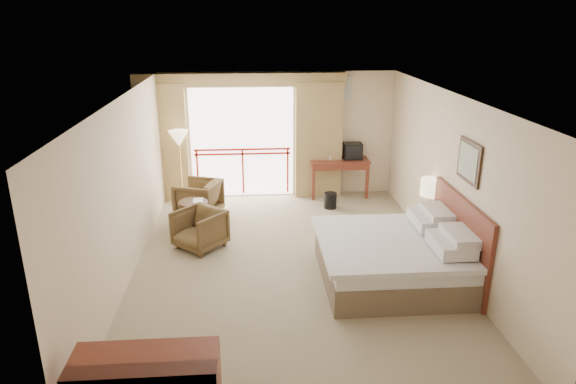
{
  "coord_description": "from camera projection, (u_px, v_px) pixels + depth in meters",
  "views": [
    {
      "loc": [
        -0.63,
        -7.41,
        3.83
      ],
      "look_at": [
        -0.04,
        0.4,
        1.11
      ],
      "focal_mm": 32.0,
      "sensor_mm": 36.0,
      "label": 1
    }
  ],
  "objects": [
    {
      "name": "floor",
      "position": [
        292.0,
        265.0,
        8.28
      ],
      "size": [
        7.0,
        7.0,
        0.0
      ],
      "primitive_type": "plane",
      "color": "gray",
      "rests_on": "ground"
    },
    {
      "name": "ceiling",
      "position": [
        293.0,
        97.0,
        7.4
      ],
      "size": [
        7.0,
        7.0,
        0.0
      ],
      "primitive_type": "plane",
      "rotation": [
        3.14,
        0.0,
        0.0
      ],
      "color": "white",
      "rests_on": "wall_back"
    },
    {
      "name": "wall_back",
      "position": [
        279.0,
        135.0,
        11.13
      ],
      "size": [
        5.0,
        0.0,
        5.0
      ],
      "primitive_type": "plane",
      "rotation": [
        1.57,
        0.0,
        0.0
      ],
      "color": "beige",
      "rests_on": "ground"
    },
    {
      "name": "wall_front",
      "position": [
        325.0,
        310.0,
        4.54
      ],
      "size": [
        5.0,
        0.0,
        5.0
      ],
      "primitive_type": "plane",
      "rotation": [
        -1.57,
        0.0,
        0.0
      ],
      "color": "beige",
      "rests_on": "ground"
    },
    {
      "name": "wall_left",
      "position": [
        126.0,
        190.0,
        7.66
      ],
      "size": [
        0.0,
        7.0,
        7.0
      ],
      "primitive_type": "plane",
      "rotation": [
        1.57,
        0.0,
        1.57
      ],
      "color": "beige",
      "rests_on": "ground"
    },
    {
      "name": "wall_right",
      "position": [
        451.0,
        182.0,
        8.02
      ],
      "size": [
        0.0,
        7.0,
        7.0
      ],
      "primitive_type": "plane",
      "rotation": [
        1.57,
        0.0,
        -1.57
      ],
      "color": "beige",
      "rests_on": "ground"
    },
    {
      "name": "balcony_door",
      "position": [
        242.0,
        143.0,
        11.11
      ],
      "size": [
        2.4,
        0.0,
        2.4
      ],
      "primitive_type": "plane",
      "rotation": [
        1.57,
        0.0,
        0.0
      ],
      "color": "white",
      "rests_on": "wall_back"
    },
    {
      "name": "balcony_railing",
      "position": [
        243.0,
        160.0,
        11.22
      ],
      "size": [
        2.09,
        0.03,
        1.02
      ],
      "color": "#B01A0F",
      "rests_on": "wall_back"
    },
    {
      "name": "curtain_left",
      "position": [
        164.0,
        143.0,
        10.85
      ],
      "size": [
        1.0,
        0.26,
        2.5
      ],
      "primitive_type": "cube",
      "color": "olive",
      "rests_on": "wall_back"
    },
    {
      "name": "curtain_right",
      "position": [
        318.0,
        140.0,
        11.09
      ],
      "size": [
        1.0,
        0.26,
        2.5
      ],
      "primitive_type": "cube",
      "color": "olive",
      "rests_on": "wall_back"
    },
    {
      "name": "valance",
      "position": [
        240.0,
        80.0,
        10.57
      ],
      "size": [
        4.4,
        0.22,
        0.28
      ],
      "primitive_type": "cube",
      "color": "olive",
      "rests_on": "wall_back"
    },
    {
      "name": "hvac_vent",
      "position": [
        340.0,
        88.0,
        10.87
      ],
      "size": [
        0.5,
        0.04,
        0.5
      ],
      "primitive_type": "cube",
      "color": "silver",
      "rests_on": "wall_back"
    },
    {
      "name": "bed",
      "position": [
        395.0,
        257.0,
        7.7
      ],
      "size": [
        2.13,
        2.06,
        0.97
      ],
      "color": "brown",
      "rests_on": "floor"
    },
    {
      "name": "headboard",
      "position": [
        459.0,
        239.0,
        7.68
      ],
      "size": [
        0.06,
        2.1,
        1.3
      ],
      "primitive_type": "cube",
      "color": "#5E2319",
      "rests_on": "wall_right"
    },
    {
      "name": "framed_art",
      "position": [
        469.0,
        162.0,
        7.29
      ],
      "size": [
        0.04,
        0.72,
        0.6
      ],
      "color": "black",
      "rests_on": "wall_right"
    },
    {
      "name": "nightstand",
      "position": [
        428.0,
        230.0,
        8.94
      ],
      "size": [
        0.4,
        0.47,
        0.54
      ],
      "primitive_type": "cube",
      "rotation": [
        0.0,
        0.0,
        -0.05
      ],
      "color": "#5E2319",
      "rests_on": "floor"
    },
    {
      "name": "table_lamp",
      "position": [
        431.0,
        188.0,
        8.73
      ],
      "size": [
        0.36,
        0.36,
        0.64
      ],
      "rotation": [
        0.0,
        0.0,
        0.08
      ],
      "color": "tan",
      "rests_on": "nightstand"
    },
    {
      "name": "phone",
      "position": [
        430.0,
        217.0,
        8.69
      ],
      "size": [
        0.23,
        0.2,
        0.09
      ],
      "primitive_type": "cube",
      "rotation": [
        0.0,
        0.0,
        -0.27
      ],
      "color": "black",
      "rests_on": "nightstand"
    },
    {
      "name": "desk",
      "position": [
        338.0,
        166.0,
        11.32
      ],
      "size": [
        1.28,
        0.62,
        0.84
      ],
      "rotation": [
        0.0,
        0.0,
        0.06
      ],
      "color": "#5E2319",
      "rests_on": "floor"
    },
    {
      "name": "tv",
      "position": [
        353.0,
        151.0,
        11.16
      ],
      "size": [
        0.39,
        0.31,
        0.35
      ],
      "rotation": [
        0.0,
        0.0,
        -0.05
      ],
      "color": "black",
      "rests_on": "desk"
    },
    {
      "name": "coffee_maker",
      "position": [
        323.0,
        154.0,
        11.14
      ],
      "size": [
        0.12,
        0.12,
        0.25
      ],
      "primitive_type": "cylinder",
      "rotation": [
        0.0,
        0.0,
        -0.08
      ],
      "color": "black",
      "rests_on": "desk"
    },
    {
      "name": "cup",
      "position": [
        330.0,
        158.0,
        11.13
      ],
      "size": [
        0.08,
        0.08,
        0.09
      ],
      "primitive_type": "cylinder",
      "rotation": [
        0.0,
        0.0,
        -0.28
      ],
      "color": "white",
      "rests_on": "desk"
    },
    {
      "name": "wastebasket",
      "position": [
        330.0,
        200.0,
        10.67
      ],
      "size": [
        0.34,
        0.34,
        0.33
      ],
      "primitive_type": "cylinder",
      "rotation": [
        0.0,
        0.0,
        0.37
      ],
      "color": "black",
      "rests_on": "floor"
    },
    {
      "name": "armchair_far",
      "position": [
        200.0,
        216.0,
        10.31
      ],
      "size": [
        1.02,
        1.01,
        0.73
      ],
      "primitive_type": "imported",
      "rotation": [
        0.0,
        0.0,
        -1.92
      ],
      "color": "#4B361C",
      "rests_on": "floor"
    },
    {
      "name": "armchair_near",
      "position": [
        201.0,
        247.0,
        8.91
      ],
      "size": [
        1.04,
        1.05,
        0.68
      ],
      "primitive_type": "imported",
      "rotation": [
        0.0,
        0.0,
        -0.73
      ],
      "color": "#4B361C",
      "rests_on": "floor"
    },
    {
      "name": "side_table",
      "position": [
        194.0,
        211.0,
        9.43
      ],
      "size": [
        0.54,
        0.54,
        0.59
      ],
      "rotation": [
        0.0,
        0.0,
        0.23
      ],
      "color": "black",
      "rests_on": "floor"
    },
    {
      "name": "book",
      "position": [
        193.0,
        201.0,
        9.37
      ],
      "size": [
        0.19,
        0.25,
        0.02
      ],
      "primitive_type": "imported",
      "rotation": [
        0.0,
        0.0,
        0.03
      ],
      "color": "white",
      "rests_on": "side_table"
    },
    {
      "name": "floor_lamp",
      "position": [
        179.0,
        141.0,
        10.47
      ],
      "size": [
        0.41,
        0.41,
        1.59
      ],
      "rotation": [
        0.0,
        0.0,
        -0.17
      ],
      "color": "tan",
      "rests_on": "floor"
    }
  ]
}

